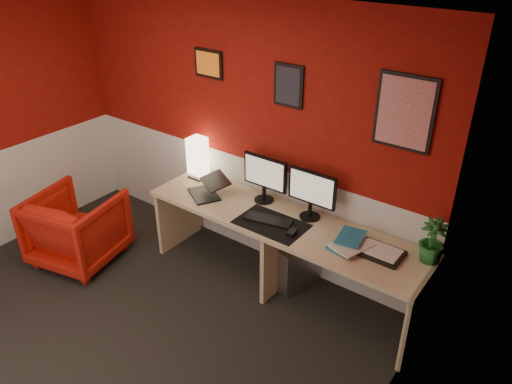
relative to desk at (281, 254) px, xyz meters
name	(u,v)px	position (x,y,z in m)	size (l,w,h in m)	color
ground	(108,342)	(-0.73, -1.41, -0.36)	(4.00, 3.50, 0.01)	black
ceiling	(45,20)	(-0.73, -1.41, 2.13)	(4.00, 3.50, 0.01)	white
wall_back	(239,133)	(-0.73, 0.34, 0.89)	(4.00, 0.01, 2.50)	#9B140B
wall_right	(341,337)	(1.27, -1.41, 0.89)	(0.01, 3.50, 2.50)	#9B140B
wainscot_back	(240,202)	(-0.73, 0.34, 0.14)	(4.00, 0.01, 1.00)	silver
desk	(281,254)	(0.00, 0.00, 0.00)	(2.60, 0.65, 0.73)	tan
shoji_lamp	(198,159)	(-1.13, 0.18, 0.56)	(0.16, 0.16, 0.40)	#FFE5B2
laptop	(203,185)	(-0.83, -0.07, 0.47)	(0.33, 0.23, 0.22)	black
monitor_left	(264,172)	(-0.32, 0.18, 0.66)	(0.45, 0.06, 0.58)	black
monitor_right	(311,188)	(0.17, 0.18, 0.66)	(0.45, 0.06, 0.58)	black
desk_mat	(271,224)	(-0.04, -0.11, 0.37)	(0.60, 0.38, 0.01)	black
keyboard	(268,220)	(-0.09, -0.09, 0.38)	(0.42, 0.14, 0.02)	black
mouse	(292,232)	(0.19, -0.14, 0.39)	(0.06, 0.10, 0.03)	black
book_bottom	(336,240)	(0.53, -0.01, 0.38)	(0.22, 0.29, 0.03)	#206C94
book_middle	(342,239)	(0.57, -0.01, 0.40)	(0.22, 0.31, 0.02)	silver
book_top	(339,234)	(0.54, 0.01, 0.43)	(0.20, 0.27, 0.03)	#206C94
zen_tray	(380,253)	(0.89, 0.03, 0.38)	(0.35, 0.25, 0.03)	black
potted_plant	(432,241)	(1.22, 0.18, 0.54)	(0.20, 0.20, 0.35)	#19591E
pc_tower	(297,264)	(0.10, 0.13, -0.14)	(0.20, 0.45, 0.45)	#99999E
armchair	(77,228)	(-1.86, -0.81, -0.01)	(0.76, 0.79, 0.71)	red
art_left	(209,64)	(-1.06, 0.33, 1.49)	(0.32, 0.02, 0.26)	orange
art_center	(289,86)	(-0.19, 0.33, 1.44)	(0.28, 0.02, 0.36)	black
art_right	(405,112)	(0.81, 0.33, 1.42)	(0.44, 0.02, 0.56)	red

